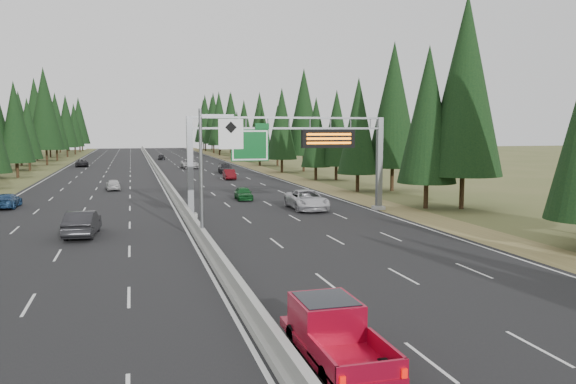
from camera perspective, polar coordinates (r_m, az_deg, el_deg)
name	(u,v)px	position (r m, az deg, el deg)	size (l,w,h in m)	color
road	(159,174)	(88.90, -12.99, 1.77)	(32.00, 260.00, 0.08)	black
shoulder_right	(271,172)	(91.45, -1.78, 2.05)	(3.60, 260.00, 0.06)	olive
shoulder_left	(34,177)	(89.89, -24.40, 1.41)	(3.60, 260.00, 0.06)	#4B5527
median_barrier	(159,172)	(88.88, -13.00, 2.01)	(0.70, 260.00, 0.85)	gray
sign_gantry	(297,149)	(45.34, 0.94, 4.35)	(16.75, 0.98, 7.80)	slate
hov_sign_pole	(211,165)	(33.90, -7.84, 2.71)	(2.80, 0.50, 8.00)	slate
tree_row_right	(295,114)	(92.19, 0.75, 7.90)	(11.96, 242.54, 18.51)	black
silver_minivan	(307,200)	(47.81, 1.92, -0.79)	(2.77, 6.01, 1.67)	silver
red_pickup	(330,328)	(16.97, 4.33, -13.61)	(1.90, 5.32, 1.73)	black
car_ahead_green	(244,193)	(54.59, -4.54, -0.13)	(1.50, 3.72, 1.27)	#12511F
car_ahead_dkred	(229,174)	(77.44, -5.97, 1.79)	(1.45, 4.15, 1.37)	#580C12
car_ahead_dkgrey	(225,169)	(88.65, -6.39, 2.38)	(2.04, 5.01, 1.45)	black
car_ahead_white	(190,164)	(100.81, -9.97, 2.85)	(2.74, 5.95, 1.65)	#B9B9B9
car_ahead_far	(161,157)	(131.69, -12.73, 3.50)	(1.52, 3.78, 1.29)	black
car_onc_near	(82,223)	(38.19, -20.17, -3.00)	(1.73, 4.96, 1.63)	black
car_onc_blue	(7,201)	(54.48, -26.62, -0.79)	(1.79, 4.40, 1.28)	navy
car_onc_white	(113,184)	(66.21, -17.35, 0.73)	(1.51, 3.75, 1.28)	silver
car_onc_far	(82,163)	(110.93, -20.20, 2.79)	(2.27, 4.92, 1.37)	black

